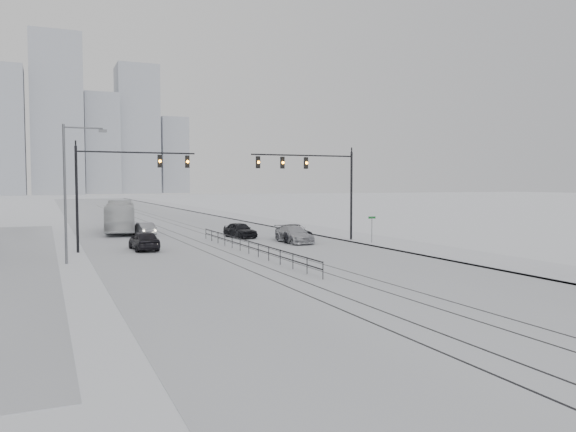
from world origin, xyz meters
The scene contains 16 objects.
road centered at (0.00, 60.00, 0.01)m, with size 22.00×260.00×0.02m, color silver.
sidewalk_east centered at (13.50, 60.00, 0.08)m, with size 5.00×260.00×0.16m, color silver.
curb centered at (11.05, 60.00, 0.06)m, with size 0.10×260.00×0.12m, color gray.
tram_rails centered at (0.00, 40.00, 0.02)m, with size 5.30×180.00×0.01m.
skyline centered at (5.02, 273.63, 30.65)m, with size 96.00×48.00×72.00m.
traffic_mast_ne centered at (8.15, 34.99, 5.76)m, with size 9.60×0.37×8.00m.
traffic_mast_nw centered at (-8.52, 36.00, 5.57)m, with size 9.10×0.37×8.00m.
street_light_west centered at (-12.20, 30.00, 5.21)m, with size 2.73×0.25×9.00m.
median_fence centered at (0.00, 30.00, 0.53)m, with size 0.06×24.00×1.00m.
street_sign centered at (11.80, 32.00, 1.61)m, with size 0.70×0.06×2.40m.
sedan_sb_inner centered at (-6.69, 35.44, 0.78)m, with size 1.83×4.55×1.55m, color black.
sedan_sb_outer centered at (-4.82, 47.29, 0.68)m, with size 1.44×4.13×1.36m, color #97999E.
sedan_nb_front centered at (6.71, 36.91, 0.75)m, with size 2.48×5.39×1.50m, color black.
sedan_nb_right centered at (6.19, 35.67, 0.73)m, with size 2.05×5.04×1.46m, color #ABACB3.
sedan_nb_far centered at (3.33, 41.91, 0.74)m, with size 1.74×4.33×1.48m, color black.
box_truck centered at (-6.49, 52.16, 1.66)m, with size 2.79×11.94×3.33m, color silver.
Camera 1 is at (-13.68, -8.80, 5.22)m, focal length 35.00 mm.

